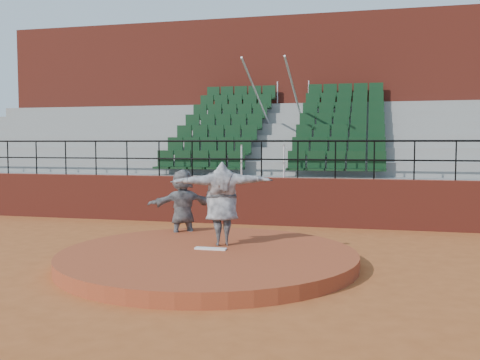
{
  "coord_description": "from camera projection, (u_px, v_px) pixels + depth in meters",
  "views": [
    {
      "loc": [
        2.87,
        -9.36,
        2.25
      ],
      "look_at": [
        0.0,
        2.5,
        1.4
      ],
      "focal_mm": 40.0,
      "sensor_mm": 36.0,
      "label": 1
    }
  ],
  "objects": [
    {
      "name": "ground",
      "position": [
        208.0,
        264.0,
        9.91
      ],
      "size": [
        90.0,
        90.0,
        0.0
      ],
      "primitive_type": "plane",
      "color": "#9F5024",
      "rests_on": "ground"
    },
    {
      "name": "pitchers_mound",
      "position": [
        208.0,
        258.0,
        9.9
      ],
      "size": [
        5.5,
        5.5,
        0.25
      ],
      "primitive_type": "cylinder",
      "color": "#963E21",
      "rests_on": "ground"
    },
    {
      "name": "pitching_rubber",
      "position": [
        211.0,
        249.0,
        10.04
      ],
      "size": [
        0.6,
        0.15,
        0.03
      ],
      "primitive_type": "cube",
      "color": "white",
      "rests_on": "pitchers_mound"
    },
    {
      "name": "boundary_wall",
      "position": [
        261.0,
        201.0,
        14.71
      ],
      "size": [
        24.0,
        0.3,
        1.3
      ],
      "primitive_type": "cube",
      "color": "maroon",
      "rests_on": "ground"
    },
    {
      "name": "wall_railing",
      "position": [
        261.0,
        151.0,
        14.62
      ],
      "size": [
        24.04,
        0.05,
        1.03
      ],
      "color": "black",
      "rests_on": "boundary_wall"
    },
    {
      "name": "seating_deck",
      "position": [
        282.0,
        167.0,
        18.2
      ],
      "size": [
        24.0,
        5.97,
        4.63
      ],
      "color": "gray",
      "rests_on": "ground"
    },
    {
      "name": "press_box_facade",
      "position": [
        298.0,
        111.0,
        21.88
      ],
      "size": [
        24.0,
        3.0,
        7.1
      ],
      "primitive_type": "cube",
      "color": "maroon",
      "rests_on": "ground"
    },
    {
      "name": "pitcher",
      "position": [
        222.0,
        204.0,
        10.42
      ],
      "size": [
        2.06,
        1.3,
        1.63
      ],
      "primitive_type": "imported",
      "rotation": [
        0.0,
        0.0,
        3.55
      ],
      "color": "black",
      "rests_on": "pitchers_mound"
    },
    {
      "name": "fielder",
      "position": [
        182.0,
        206.0,
        12.04
      ],
      "size": [
        1.53,
        1.31,
        1.66
      ],
      "primitive_type": "imported",
      "rotation": [
        0.0,
        0.0,
        3.78
      ],
      "color": "black",
      "rests_on": "ground"
    }
  ]
}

